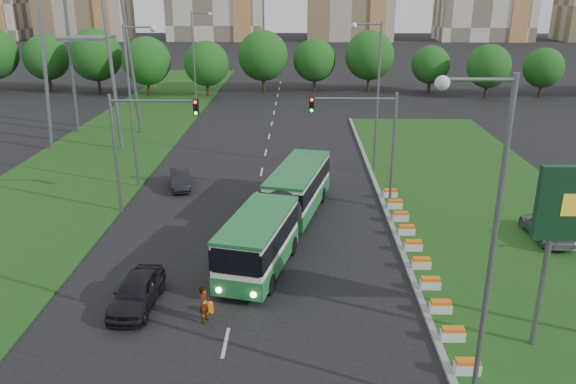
{
  "coord_description": "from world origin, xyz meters",
  "views": [
    {
      "loc": [
        0.08,
        -26.35,
        14.21
      ],
      "look_at": [
        -0.56,
        5.91,
        2.6
      ],
      "focal_mm": 35.0,
      "sensor_mm": 36.0,
      "label": 1
    }
  ],
  "objects_px": {
    "shopping_trolley": "(210,308)",
    "car_median": "(547,227)",
    "articulated_bus": "(279,210)",
    "traffic_mast_left": "(138,135)",
    "car_left_far": "(180,179)",
    "traffic_mast_median": "(370,133)",
    "pedestrian": "(204,304)",
    "car_left_near": "(137,292)"
  },
  "relations": [
    {
      "from": "car_median",
      "to": "car_left_far",
      "type": "bearing_deg",
      "value": -21.48
    },
    {
      "from": "articulated_bus",
      "to": "car_left_near",
      "type": "relative_size",
      "value": 3.69
    },
    {
      "from": "traffic_mast_left",
      "to": "car_median",
      "type": "distance_m",
      "value": 26.13
    },
    {
      "from": "car_left_near",
      "to": "car_left_far",
      "type": "distance_m",
      "value": 17.14
    },
    {
      "from": "articulated_bus",
      "to": "shopping_trolley",
      "type": "relative_size",
      "value": 32.9
    },
    {
      "from": "traffic_mast_left",
      "to": "car_median",
      "type": "relative_size",
      "value": 1.68
    },
    {
      "from": "car_left_far",
      "to": "pedestrian",
      "type": "bearing_deg",
      "value": -89.39
    },
    {
      "from": "car_median",
      "to": "car_left_near",
      "type": "bearing_deg",
      "value": 18.8
    },
    {
      "from": "car_left_near",
      "to": "pedestrian",
      "type": "distance_m",
      "value": 3.65
    },
    {
      "from": "car_median",
      "to": "pedestrian",
      "type": "height_order",
      "value": "pedestrian"
    },
    {
      "from": "traffic_mast_median",
      "to": "car_median",
      "type": "xyz_separation_m",
      "value": [
        10.24,
        -5.14,
        -4.51
      ]
    },
    {
      "from": "traffic_mast_median",
      "to": "car_left_near",
      "type": "relative_size",
      "value": 1.75
    },
    {
      "from": "traffic_mast_left",
      "to": "car_left_near",
      "type": "bearing_deg",
      "value": -76.88
    },
    {
      "from": "traffic_mast_left",
      "to": "shopping_trolley",
      "type": "bearing_deg",
      "value": -63.33
    },
    {
      "from": "car_left_far",
      "to": "traffic_mast_median",
      "type": "bearing_deg",
      "value": -30.21
    },
    {
      "from": "traffic_mast_left",
      "to": "articulated_bus",
      "type": "bearing_deg",
      "value": -22.22
    },
    {
      "from": "traffic_mast_median",
      "to": "pedestrian",
      "type": "distance_m",
      "value": 17.49
    },
    {
      "from": "car_left_far",
      "to": "shopping_trolley",
      "type": "relative_size",
      "value": 7.95
    },
    {
      "from": "traffic_mast_left",
      "to": "shopping_trolley",
      "type": "distance_m",
      "value": 15.02
    },
    {
      "from": "car_median",
      "to": "shopping_trolley",
      "type": "distance_m",
      "value": 20.87
    },
    {
      "from": "car_left_far",
      "to": "pedestrian",
      "type": "xyz_separation_m",
      "value": [
        4.82,
        -18.33,
        0.22
      ]
    },
    {
      "from": "articulated_bus",
      "to": "car_median",
      "type": "height_order",
      "value": "articulated_bus"
    },
    {
      "from": "traffic_mast_median",
      "to": "pedestrian",
      "type": "bearing_deg",
      "value": -121.77
    },
    {
      "from": "traffic_mast_left",
      "to": "car_left_far",
      "type": "bearing_deg",
      "value": 73.82
    },
    {
      "from": "traffic_mast_left",
      "to": "pedestrian",
      "type": "height_order",
      "value": "traffic_mast_left"
    },
    {
      "from": "pedestrian",
      "to": "shopping_trolley",
      "type": "xyz_separation_m",
      "value": [
        0.09,
        0.75,
        -0.64
      ]
    },
    {
      "from": "traffic_mast_median",
      "to": "articulated_bus",
      "type": "bearing_deg",
      "value": -140.56
    },
    {
      "from": "traffic_mast_left",
      "to": "articulated_bus",
      "type": "height_order",
      "value": "traffic_mast_left"
    },
    {
      "from": "car_left_far",
      "to": "shopping_trolley",
      "type": "distance_m",
      "value": 18.26
    },
    {
      "from": "traffic_mast_left",
      "to": "car_left_far",
      "type": "distance_m",
      "value": 6.97
    },
    {
      "from": "articulated_bus",
      "to": "car_left_far",
      "type": "relative_size",
      "value": 4.14
    },
    {
      "from": "shopping_trolley",
      "to": "car_median",
      "type": "bearing_deg",
      "value": 0.32
    },
    {
      "from": "traffic_mast_median",
      "to": "shopping_trolley",
      "type": "height_order",
      "value": "traffic_mast_median"
    },
    {
      "from": "car_median",
      "to": "articulated_bus",
      "type": "bearing_deg",
      "value": -1.88
    },
    {
      "from": "articulated_bus",
      "to": "car_median",
      "type": "xyz_separation_m",
      "value": [
        16.08,
        -0.34,
        -0.86
      ]
    },
    {
      "from": "car_median",
      "to": "shopping_trolley",
      "type": "bearing_deg",
      "value": 23.31
    },
    {
      "from": "traffic_mast_median",
      "to": "car_left_near",
      "type": "xyz_separation_m",
      "value": [
        -12.33,
        -13.13,
        -4.57
      ]
    },
    {
      "from": "car_median",
      "to": "pedestrian",
      "type": "xyz_separation_m",
      "value": [
        -19.15,
        -9.23,
        0.05
      ]
    },
    {
      "from": "articulated_bus",
      "to": "car_left_near",
      "type": "bearing_deg",
      "value": -114.59
    },
    {
      "from": "traffic_mast_left",
      "to": "car_left_far",
      "type": "height_order",
      "value": "traffic_mast_left"
    },
    {
      "from": "traffic_mast_median",
      "to": "car_left_far",
      "type": "xyz_separation_m",
      "value": [
        -13.72,
        3.96,
        -4.68
      ]
    },
    {
      "from": "articulated_bus",
      "to": "car_median",
      "type": "relative_size",
      "value": 3.55
    }
  ]
}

